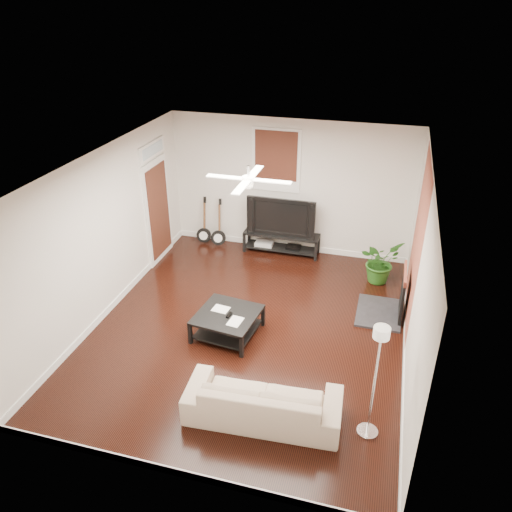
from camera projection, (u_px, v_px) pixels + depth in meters
The scene contains 14 objects.
room at pixel (249, 254), 7.72m from camera, with size 5.01×6.01×2.81m.
brick_accent at pixel (417, 245), 7.98m from camera, with size 0.02×2.20×2.80m, color #AB4B37.
fireplace at pixel (391, 292), 8.49m from camera, with size 0.80×1.10×0.92m, color black.
window_back at pixel (276, 160), 10.05m from camera, with size 1.00×0.06×1.30m, color #3F1A11.
door_left at pixel (157, 202), 9.99m from camera, with size 0.08×1.00×2.50m, color white.
tv_stand at pixel (281, 243), 10.66m from camera, with size 1.59×0.42×0.45m, color black.
tv at pixel (282, 215), 10.38m from camera, with size 1.42×0.19×0.82m, color black.
coffee_table at pixel (228, 324), 8.14m from camera, with size 0.94×0.94×0.40m, color black.
sofa at pixel (263, 400), 6.51m from camera, with size 2.02×0.79×0.59m, color tan.
floor_lamp at pixel (374, 383), 6.03m from camera, with size 0.27×0.27×1.65m, color silver, non-canonical shape.
potted_plant at pixel (380, 261), 9.53m from camera, with size 0.75×0.65×0.84m, color #255D1A.
guitar_left at pixel (203, 221), 10.91m from camera, with size 0.32×0.23×1.04m, color black, non-canonical shape.
guitar_right at pixel (218, 224), 10.80m from camera, with size 0.32×0.23×1.04m, color black, non-canonical shape.
ceiling_fan at pixel (248, 179), 7.15m from camera, with size 1.24×1.24×0.32m, color white, non-canonical shape.
Camera 1 is at (1.94, -6.54, 5.02)m, focal length 35.29 mm.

